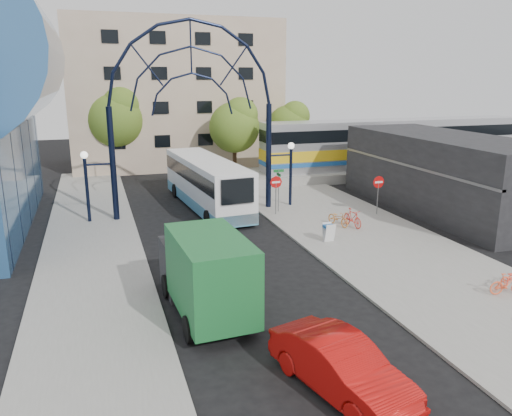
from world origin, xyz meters
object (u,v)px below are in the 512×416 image
object	(u,v)px
do_not_enter_sign	(378,186)
bike_near_b	(352,218)
tree_north_c	(290,124)
green_truck	(205,272)
gateway_arch	(192,79)
red_sedan	(341,366)
tree_north_a	(236,124)
tree_north_b	(116,116)
bike_far_b	(508,284)
bike_far_c	(512,277)
stop_sign	(276,186)
street_name_sign	(279,181)
bike_near_a	(338,218)
city_bus	(206,182)
black_suv	(212,239)
sandwich_board	(329,230)
train_car	(395,143)

from	to	relation	value
do_not_enter_sign	bike_near_b	bearing A→B (deg)	-145.15
tree_north_c	green_truck	bearing A→B (deg)	-117.63
gateway_arch	red_sedan	size ratio (longest dim) A/B	2.82
tree_north_a	tree_north_b	size ratio (longest dim) A/B	0.88
bike_far_b	bike_far_c	size ratio (longest dim) A/B	0.98
stop_sign	tree_north_b	world-z (taller)	tree_north_b
tree_north_c	bike_near_b	bearing A→B (deg)	-101.33
do_not_enter_sign	street_name_sign	xyz separation A→B (m)	(-5.80, 2.60, 0.15)
red_sedan	bike_far_b	world-z (taller)	red_sedan
bike_near_a	city_bus	bearing A→B (deg)	117.94
black_suv	gateway_arch	bearing A→B (deg)	80.71
tree_north_b	bike_near_b	distance (m)	25.42
street_name_sign	green_truck	distance (m)	14.64
gateway_arch	red_sedan	xyz separation A→B (m)	(0.12, -19.98, -7.76)
sandwich_board	bike_near_a	bearing A→B (deg)	53.39
red_sedan	sandwich_board	bearing A→B (deg)	50.47
street_name_sign	green_truck	world-z (taller)	green_truck
tree_north_a	red_sedan	world-z (taller)	tree_north_a
bike_near_a	train_car	bearing A→B (deg)	33.34
city_bus	tree_north_c	bearing A→B (deg)	43.49
tree_north_a	green_truck	size ratio (longest dim) A/B	1.08
street_name_sign	sandwich_board	xyz separation A→B (m)	(0.40, -6.62, -1.39)
do_not_enter_sign	train_car	world-z (taller)	train_car
bike_near_b	red_sedan	bearing A→B (deg)	-126.30
green_truck	bike_near_a	size ratio (longest dim) A/B	3.75
stop_sign	sandwich_board	xyz separation A→B (m)	(0.80, -6.02, -1.25)
gateway_arch	bike_far_c	xyz separation A→B (m)	(10.33, -15.79, -8.03)
red_sedan	bike_far_b	bearing A→B (deg)	5.95
tree_north_c	bike_near_b	distance (m)	20.64
do_not_enter_sign	tree_north_c	bearing A→B (deg)	86.42
tree_north_c	city_bus	world-z (taller)	tree_north_c
city_bus	bike_near_a	size ratio (longest dim) A/B	7.06
stop_sign	train_car	world-z (taller)	train_car
city_bus	black_suv	bearing A→B (deg)	-105.69
stop_sign	tree_north_b	size ratio (longest dim) A/B	0.31
gateway_arch	sandwich_board	bearing A→B (deg)	-55.09
tree_north_c	bike_near_b	xyz separation A→B (m)	(-3.99, -19.93, -3.62)
street_name_sign	train_car	size ratio (longest dim) A/B	0.11
tree_north_b	bike_near_a	distance (m)	24.72
gateway_arch	sandwich_board	xyz separation A→B (m)	(5.60, -8.02, -7.81)
gateway_arch	bike_near_b	distance (m)	12.83
city_bus	green_truck	distance (m)	15.86
green_truck	bike_near_b	distance (m)	13.21
bike_far_b	gateway_arch	bearing A→B (deg)	40.23
tree_north_c	black_suv	distance (m)	25.01
street_name_sign	green_truck	size ratio (longest dim) A/B	0.43
tree_north_a	tree_north_b	bearing A→B (deg)	158.20
stop_sign	train_car	size ratio (longest dim) A/B	0.10
do_not_enter_sign	black_suv	world-z (taller)	do_not_enter_sign
street_name_sign	green_truck	xyz separation A→B (m)	(-7.63, -12.48, -0.52)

